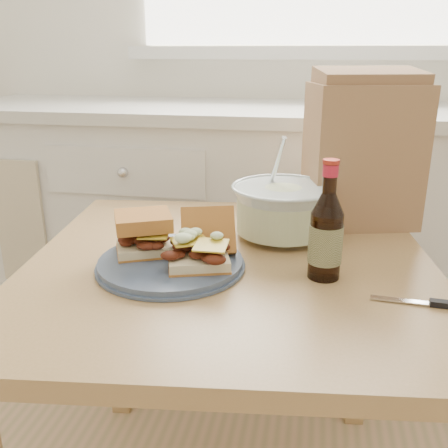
% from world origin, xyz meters
% --- Properties ---
extents(cabinet_run, '(2.50, 0.64, 0.94)m').
position_xyz_m(cabinet_run, '(-0.00, 1.70, 0.47)').
color(cabinet_run, silver).
rests_on(cabinet_run, ground).
extents(dining_table, '(0.94, 0.94, 0.71)m').
position_xyz_m(dining_table, '(-0.04, 0.83, 0.60)').
color(dining_table, '#AE8352').
rests_on(dining_table, ground).
extents(plate, '(0.29, 0.29, 0.02)m').
position_xyz_m(plate, '(-0.16, 0.77, 0.72)').
color(plate, '#42516B').
rests_on(plate, dining_table).
extents(sandwich_left, '(0.15, 0.14, 0.08)m').
position_xyz_m(sandwich_left, '(-0.22, 0.80, 0.77)').
color(sandwich_left, beige).
rests_on(sandwich_left, plate).
extents(sandwich_right, '(0.14, 0.19, 0.10)m').
position_xyz_m(sandwich_right, '(-0.09, 0.78, 0.76)').
color(sandwich_right, beige).
rests_on(sandwich_right, plate).
extents(coleslaw_bowl, '(0.24, 0.24, 0.24)m').
position_xyz_m(coleslaw_bowl, '(0.05, 0.99, 0.77)').
color(coleslaw_bowl, silver).
rests_on(coleslaw_bowl, dining_table).
extents(beer_bottle, '(0.06, 0.06, 0.23)m').
position_xyz_m(beer_bottle, '(0.15, 0.79, 0.80)').
color(beer_bottle, black).
rests_on(beer_bottle, dining_table).
extents(knife, '(0.17, 0.03, 0.01)m').
position_xyz_m(knife, '(0.34, 0.70, 0.71)').
color(knife, silver).
rests_on(knife, dining_table).
extents(paper_bag, '(0.30, 0.24, 0.35)m').
position_xyz_m(paper_bag, '(0.23, 1.14, 0.88)').
color(paper_bag, olive).
rests_on(paper_bag, dining_table).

